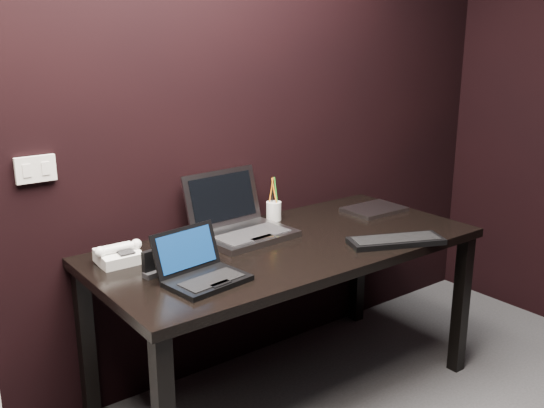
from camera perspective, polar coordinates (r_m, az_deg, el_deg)
wall_back at (r=2.68m, az=-8.94°, el=8.78°), size 4.00×0.00×4.00m
wall_switch at (r=2.47m, az=-21.36°, el=3.08°), size 0.15×0.02×0.10m
desk at (r=2.67m, az=1.49°, el=-5.20°), size 1.70×0.80×0.74m
netbook at (r=2.24m, az=-6.66°, el=-6.32°), size 0.31×0.29×0.18m
silver_laptop at (r=2.71m, az=-2.99°, el=-1.95°), size 0.42×0.39×0.28m
ext_keyboard at (r=2.68m, az=11.58°, el=-3.41°), size 0.43×0.30×0.03m
closed_laptop at (r=3.14m, az=9.59°, el=-0.51°), size 0.30×0.22×0.02m
desk_phone at (r=2.47m, az=-14.25°, el=-4.68°), size 0.19×0.15×0.09m
mobile_phone at (r=2.31m, az=-11.46°, el=-5.84°), size 0.06×0.06×0.10m
pen_cup at (r=2.94m, az=0.16°, el=-0.58°), size 0.08×0.08×0.21m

